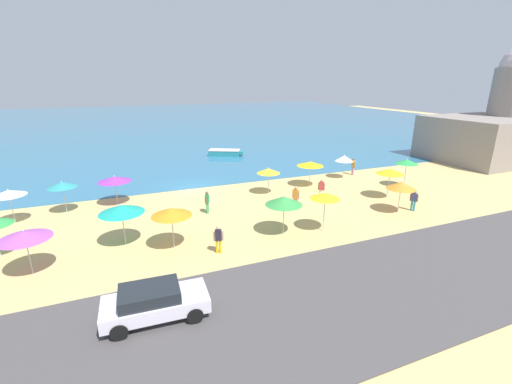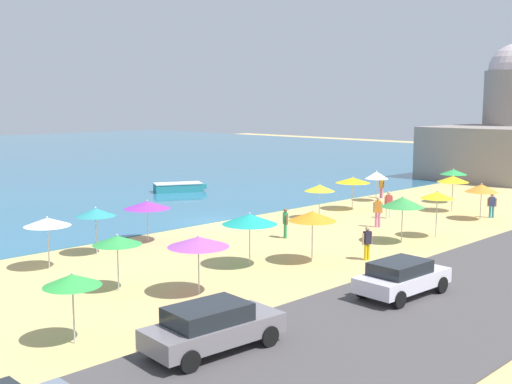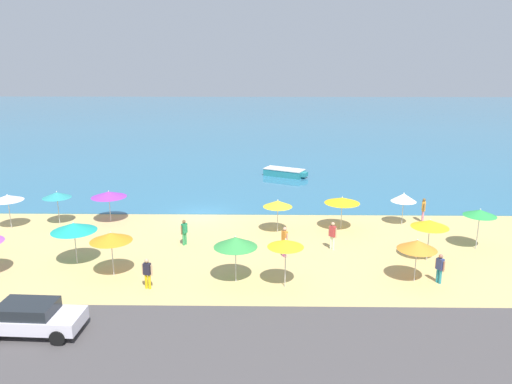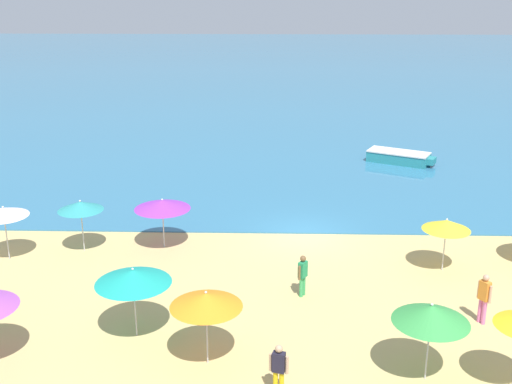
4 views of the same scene
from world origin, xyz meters
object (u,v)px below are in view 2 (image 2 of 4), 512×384
Objects in this scene: beach_umbrella_1 at (377,175)px; beach_umbrella_11 at (403,202)px; beach_umbrella_10 at (482,188)px; bather_0 at (389,203)px; beach_umbrella_8 at (47,222)px; harbor_fortress at (503,132)px; beach_umbrella_2 at (312,216)px; beach_umbrella_4 at (198,242)px; bather_1 at (382,186)px; beach_umbrella_0 at (117,240)px; beach_umbrella_14 at (453,179)px; parked_car_0 at (402,277)px; beach_umbrella_6 at (437,195)px; beach_umbrella_5 at (320,188)px; beach_umbrella_12 at (96,212)px; bather_4 at (285,221)px; beach_umbrella_15 at (353,180)px; skiff_nearshore at (179,187)px; beach_umbrella_13 at (250,219)px; parked_car_1 at (212,326)px; beach_umbrella_3 at (72,280)px; bather_5 at (367,241)px; beach_umbrella_9 at (454,172)px; bather_3 at (492,204)px; bather_2 at (378,210)px.

beach_umbrella_11 is at bearing -140.12° from beach_umbrella_1.
beach_umbrella_10 reaches higher than bather_0.
beach_umbrella_8 is 49.18m from harbor_fortress.
beach_umbrella_2 is 1.04× the size of beach_umbrella_4.
bather_1 is at bearing 70.75° from beach_umbrella_10.
beach_umbrella_10 is 0.93× the size of beach_umbrella_11.
beach_umbrella_0 is 0.91× the size of beach_umbrella_14.
beach_umbrella_4 reaches higher than parked_car_0.
beach_umbrella_14 is at bearing -163.26° from harbor_fortress.
beach_umbrella_6 is 11.79m from parked_car_0.
beach_umbrella_12 reaches higher than beach_umbrella_5.
beach_umbrella_10 is at bearing -21.43° from bather_4.
beach_umbrella_2 reaches higher than beach_umbrella_4.
beach_umbrella_11 reaches higher than parked_car_0.
skiff_nearshore is at bearing 101.74° from beach_umbrella_15.
beach_umbrella_8 is 0.58× the size of parked_car_0.
beach_umbrella_4 is 4.66m from beach_umbrella_13.
beach_umbrella_1 is 12.95m from beach_umbrella_6.
beach_umbrella_8 is 0.54× the size of parked_car_1.
skiff_nearshore is at bearing 41.43° from beach_umbrella_12.
beach_umbrella_11 is (19.40, 0.72, 0.17)m from beach_umbrella_3.
beach_umbrella_14 is (23.53, -6.09, 0.12)m from beach_umbrella_12.
bather_4 is (-5.96, 5.71, -1.42)m from beach_umbrella_6.
beach_umbrella_11 reaches higher than bather_5.
beach_umbrella_1 is at bearing 13.68° from beach_umbrella_15.
beach_umbrella_12 is at bearing 130.37° from bather_5.
skiff_nearshore is at bearing 120.26° from beach_umbrella_9.
parked_car_0 is at bearing -60.57° from beach_umbrella_8.
bather_0 is (-8.75, -0.27, -1.30)m from beach_umbrella_9.
beach_umbrella_8 is (-26.73, -1.11, 0.18)m from beach_umbrella_1.
beach_umbrella_12 is 0.94× the size of beach_umbrella_13.
beach_umbrella_6 reaches higher than beach_umbrella_0.
bather_3 is at bearing -65.03° from beach_umbrella_15.
beach_umbrella_4 is 19.43m from bather_0.
beach_umbrella_6 is at bearing -88.80° from beach_umbrella_5.
beach_umbrella_10 reaches higher than beach_umbrella_3.
beach_umbrella_6 reaches higher than beach_umbrella_8.
beach_umbrella_2 is (8.82, -2.47, 0.15)m from beach_umbrella_0.
beach_umbrella_13 reaches higher than beach_umbrella_4.
beach_umbrella_5 is (-8.66, -1.67, 0.02)m from beach_umbrella_1.
beach_umbrella_8 is at bearing -179.88° from beach_umbrella_15.
parked_car_1 is (-27.65, -7.18, -1.39)m from beach_umbrella_14.
beach_umbrella_9 is 0.58× the size of parked_car_1.
beach_umbrella_12 reaches higher than skiff_nearshore.
bather_2 is (-3.99, -4.82, -1.01)m from beach_umbrella_15.
beach_umbrella_12 is at bearing -179.51° from beach_umbrella_1.
beach_umbrella_4 is 17.26m from beach_umbrella_5.
harbor_fortress is at bearing 10.61° from bather_0.
beach_umbrella_11 is (6.54, -0.63, -0.01)m from beach_umbrella_2.
beach_umbrella_1 reaches higher than parked_car_1.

